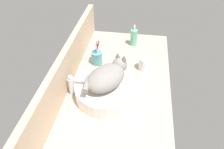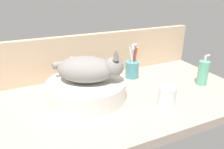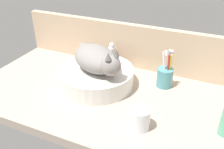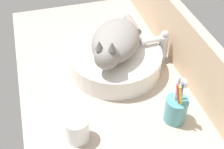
{
  "view_description": "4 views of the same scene",
  "coord_description": "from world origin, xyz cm",
  "px_view_note": "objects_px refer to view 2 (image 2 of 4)",
  "views": [
    {
      "loc": [
        -98.36,
        -11.52,
        90.79
      ],
      "look_at": [
        -3.49,
        3.03,
        10.6
      ],
      "focal_mm": 35.0,
      "sensor_mm": 36.0,
      "label": 1
    },
    {
      "loc": [
        -36.53,
        -79.42,
        48.15
      ],
      "look_at": [
        0.85,
        2.43,
        10.39
      ],
      "focal_mm": 35.0,
      "sensor_mm": 36.0,
      "label": 2
    },
    {
      "loc": [
        37.88,
        -84.28,
        63.86
      ],
      "look_at": [
        -1.16,
        3.09,
        8.61
      ],
      "focal_mm": 40.0,
      "sensor_mm": 36.0,
      "label": 3
    },
    {
      "loc": [
        78.78,
        -21.23,
        80.44
      ],
      "look_at": [
        3.49,
        0.07,
        10.09
      ],
      "focal_mm": 50.0,
      "sensor_mm": 36.0,
      "label": 4
    }
  ],
  "objects_px": {
    "cat": "(89,69)",
    "soap_dispenser": "(203,73)",
    "toothbrush_cup": "(132,68)",
    "water_glass": "(167,97)",
    "faucet": "(73,69)",
    "sink_basin": "(87,89)"
  },
  "relations": [
    {
      "from": "soap_dispenser",
      "to": "cat",
      "type": "bearing_deg",
      "value": 169.44
    },
    {
      "from": "sink_basin",
      "to": "soap_dispenser",
      "type": "height_order",
      "value": "soap_dispenser"
    },
    {
      "from": "sink_basin",
      "to": "cat",
      "type": "distance_m",
      "value": 0.1
    },
    {
      "from": "soap_dispenser",
      "to": "toothbrush_cup",
      "type": "height_order",
      "value": "toothbrush_cup"
    },
    {
      "from": "faucet",
      "to": "toothbrush_cup",
      "type": "xyz_separation_m",
      "value": [
        0.31,
        -0.07,
        -0.02
      ]
    },
    {
      "from": "soap_dispenser",
      "to": "water_glass",
      "type": "xyz_separation_m",
      "value": [
        -0.29,
        -0.09,
        -0.03
      ]
    },
    {
      "from": "sink_basin",
      "to": "soap_dispenser",
      "type": "relative_size",
      "value": 2.24
    },
    {
      "from": "faucet",
      "to": "water_glass",
      "type": "distance_m",
      "value": 0.49
    },
    {
      "from": "cat",
      "to": "soap_dispenser",
      "type": "height_order",
      "value": "cat"
    },
    {
      "from": "cat",
      "to": "water_glass",
      "type": "xyz_separation_m",
      "value": [
        0.27,
        -0.2,
        -0.1
      ]
    },
    {
      "from": "sink_basin",
      "to": "faucet",
      "type": "distance_m",
      "value": 0.19
    },
    {
      "from": "toothbrush_cup",
      "to": "water_glass",
      "type": "xyz_separation_m",
      "value": [
        -0.01,
        -0.32,
        -0.02
      ]
    },
    {
      "from": "faucet",
      "to": "water_glass",
      "type": "relative_size",
      "value": 1.63
    },
    {
      "from": "toothbrush_cup",
      "to": "soap_dispenser",
      "type": "bearing_deg",
      "value": -39.29
    },
    {
      "from": "water_glass",
      "to": "toothbrush_cup",
      "type": "bearing_deg",
      "value": 87.52
    },
    {
      "from": "toothbrush_cup",
      "to": "faucet",
      "type": "bearing_deg",
      "value": 166.9
    },
    {
      "from": "sink_basin",
      "to": "water_glass",
      "type": "distance_m",
      "value": 0.35
    },
    {
      "from": "soap_dispenser",
      "to": "toothbrush_cup",
      "type": "distance_m",
      "value": 0.36
    },
    {
      "from": "cat",
      "to": "toothbrush_cup",
      "type": "relative_size",
      "value": 1.61
    },
    {
      "from": "water_glass",
      "to": "faucet",
      "type": "bearing_deg",
      "value": 126.77
    },
    {
      "from": "soap_dispenser",
      "to": "toothbrush_cup",
      "type": "relative_size",
      "value": 0.84
    },
    {
      "from": "cat",
      "to": "faucet",
      "type": "relative_size",
      "value": 2.22
    }
  ]
}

